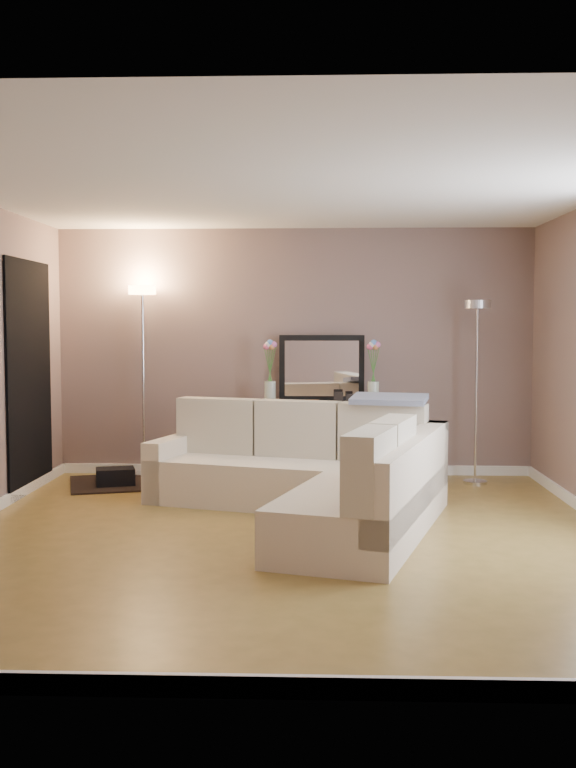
{
  "coord_description": "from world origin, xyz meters",
  "views": [
    {
      "loc": [
        0.25,
        -6.28,
        1.6
      ],
      "look_at": [
        0.0,
        0.8,
        1.1
      ],
      "focal_mm": 40.0,
      "sensor_mm": 36.0,
      "label": 1
    }
  ],
  "objects_px": {
    "console_table": "(314,437)",
    "floor_lamp_lit": "(143,342)",
    "sectional_sofa": "(319,477)",
    "floor_lamp_unlit": "(477,355)"
  },
  "relations": [
    {
      "from": "sectional_sofa",
      "to": "floor_lamp_lit",
      "type": "xyz_separation_m",
      "value": [
        -1.83,
        1.84,
        1.07
      ]
    },
    {
      "from": "sectional_sofa",
      "to": "floor_lamp_lit",
      "type": "height_order",
      "value": "floor_lamp_lit"
    },
    {
      "from": "console_table",
      "to": "floor_lamp_lit",
      "type": "relative_size",
      "value": 0.63
    },
    {
      "from": "sectional_sofa",
      "to": "console_table",
      "type": "bearing_deg",
      "value": 91.61
    },
    {
      "from": "console_table",
      "to": "floor_lamp_lit",
      "type": "xyz_separation_m",
      "value": [
        -1.79,
        0.12,
        0.97
      ]
    },
    {
      "from": "sectional_sofa",
      "to": "floor_lamp_unlit",
      "type": "bearing_deg",
      "value": 44.23
    },
    {
      "from": "floor_lamp_lit",
      "to": "console_table",
      "type": "bearing_deg",
      "value": -3.77
    },
    {
      "from": "sectional_sofa",
      "to": "floor_lamp_unlit",
      "type": "height_order",
      "value": "floor_lamp_unlit"
    },
    {
      "from": "sectional_sofa",
      "to": "floor_lamp_lit",
      "type": "bearing_deg",
      "value": 134.95
    },
    {
      "from": "floor_lamp_lit",
      "to": "sectional_sofa",
      "type": "bearing_deg",
      "value": -45.05
    }
  ]
}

